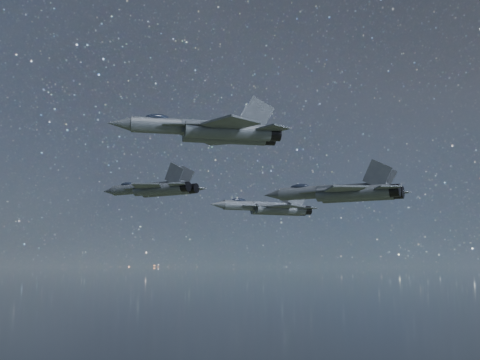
{
  "coord_description": "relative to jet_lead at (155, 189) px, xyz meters",
  "views": [
    {
      "loc": [
        8.27,
        -71.28,
        134.15
      ],
      "look_at": [
        1.77,
        1.26,
        145.45
      ],
      "focal_mm": 42.0,
      "sensor_mm": 36.0,
      "label": 1
    }
  ],
  "objects": [
    {
      "name": "jet_lead",
      "position": [
        0.0,
        0.0,
        0.0
      ],
      "size": [
        16.34,
        10.72,
        4.21
      ],
      "rotation": [
        0.0,
        0.0,
        -0.42
      ],
      "color": "#383E46"
    },
    {
      "name": "jet_right",
      "position": [
        11.73,
        -26.86,
        1.44
      ],
      "size": [
        16.17,
        10.89,
        4.08
      ],
      "rotation": [
        0.0,
        0.0,
        0.3
      ],
      "color": "#383E46"
    },
    {
      "name": "jet_slot",
      "position": [
        25.24,
        -6.38,
        -1.66
      ],
      "size": [
        18.5,
        12.25,
        4.72
      ],
      "rotation": [
        0.0,
        0.0,
        -0.38
      ],
      "color": "#383E46"
    },
    {
      "name": "jet_left",
      "position": [
        15.28,
        19.96,
        -0.76
      ],
      "size": [
        18.37,
        12.01,
        4.74
      ],
      "rotation": [
        0.0,
        0.0,
        0.44
      ],
      "color": "#383E46"
    }
  ]
}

